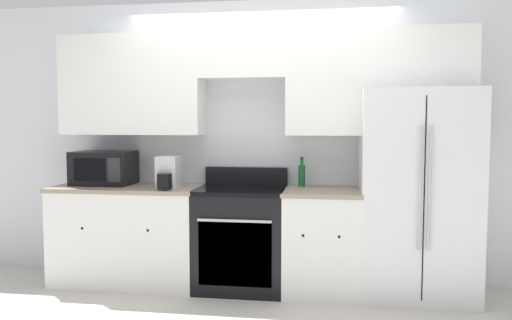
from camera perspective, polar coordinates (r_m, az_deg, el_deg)
ground_plane at (r=4.30m, az=-0.62°, el=-15.74°), size 12.00×12.00×0.00m
wall_back at (r=4.61m, az=0.57°, el=5.11°), size 8.00×0.39×2.60m
lower_cabinets_left at (r=4.78m, az=-14.30°, el=-8.22°), size 1.34×0.64×0.90m
lower_cabinets_right at (r=4.42m, az=7.49°, el=-9.13°), size 0.67×0.64×0.90m
oven_range at (r=4.49m, az=-1.70°, el=-8.84°), size 0.78×0.65×1.06m
refrigerator at (r=4.45m, az=17.85°, el=-3.65°), size 0.95×0.73×1.75m
microwave at (r=4.86m, az=-16.97°, el=-0.87°), size 0.53×0.39×0.31m
bottle at (r=4.53m, az=5.25°, el=-1.69°), size 0.06×0.06×0.27m
paper_towel_holder at (r=4.43m, az=-10.00°, el=-1.54°), size 0.18×0.29×0.28m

